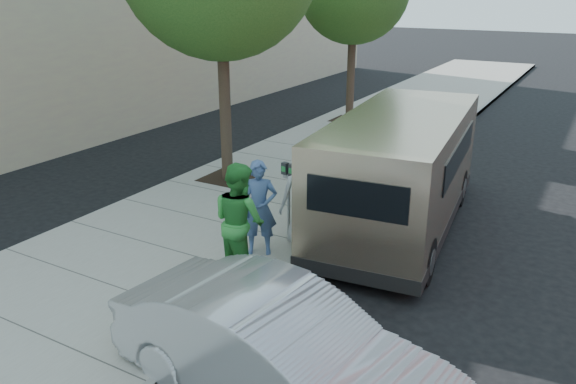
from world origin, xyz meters
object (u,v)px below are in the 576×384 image
(sedan, at_px, (280,353))
(parking_meter, at_px, (289,184))
(person_gray_shirt, at_px, (305,196))
(person_officer, at_px, (260,208))
(van, at_px, (401,169))
(person_striped_polo, at_px, (326,183))
(person_green_shirt, at_px, (239,221))

(sedan, bearing_deg, parking_meter, 35.23)
(person_gray_shirt, bearing_deg, parking_meter, -70.77)
(parking_meter, xyz_separation_m, person_officer, (-0.07, -0.94, -0.18))
(parking_meter, distance_m, person_gray_shirt, 0.49)
(van, bearing_deg, person_striped_polo, -143.93)
(person_gray_shirt, bearing_deg, sedan, 66.01)
(parking_meter, height_order, person_officer, person_officer)
(van, relative_size, sedan, 1.51)
(van, bearing_deg, person_officer, -127.61)
(person_officer, distance_m, person_gray_shirt, 0.92)
(parking_meter, relative_size, person_officer, 0.84)
(parking_meter, xyz_separation_m, person_gray_shirt, (0.44, -0.18, -0.10))
(person_officer, bearing_deg, van, 29.25)
(sedan, bearing_deg, person_officer, 42.81)
(van, bearing_deg, person_gray_shirt, -126.73)
(person_green_shirt, distance_m, person_gray_shirt, 1.68)
(van, bearing_deg, parking_meter, -138.25)
(person_green_shirt, height_order, person_gray_shirt, person_green_shirt)
(person_striped_polo, bearing_deg, van, -159.26)
(parking_meter, distance_m, person_officer, 0.96)
(parking_meter, height_order, person_gray_shirt, person_gray_shirt)
(person_green_shirt, height_order, person_striped_polo, person_green_shirt)
(van, distance_m, sedan, 5.85)
(van, height_order, person_green_shirt, van)
(van, xyz_separation_m, sedan, (0.57, -5.80, -0.54))
(van, xyz_separation_m, person_officer, (-1.68, -2.70, -0.24))
(parking_meter, xyz_separation_m, person_green_shirt, (0.11, -1.83, -0.07))
(sedan, height_order, person_gray_shirt, person_gray_shirt)
(van, height_order, person_striped_polo, van)
(parking_meter, relative_size, person_green_shirt, 0.74)
(parking_meter, distance_m, person_green_shirt, 1.83)
(parking_meter, relative_size, person_striped_polo, 0.78)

